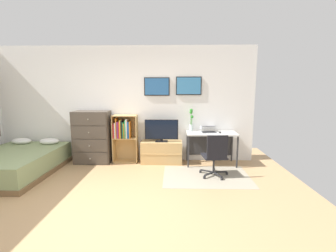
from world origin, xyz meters
TOP-DOWN VIEW (x-y plane):
  - ground_plane at (0.00, 0.00)m, footprint 7.20×7.20m
  - wall_back_with_posters at (0.02, 2.43)m, footprint 6.12×0.09m
  - area_rug at (1.83, 1.32)m, footprint 1.70×1.20m
  - bed at (-2.05, 1.36)m, footprint 1.52×2.03m
  - dresser at (-0.72, 2.15)m, footprint 0.82×0.46m
  - bookshelf at (0.01, 2.21)m, footprint 0.57×0.30m
  - tv_stand at (0.89, 2.17)m, footprint 0.94×0.41m
  - television at (0.89, 2.15)m, footprint 0.76×0.16m
  - desk at (2.03, 2.17)m, footprint 1.13×0.55m
  - office_chair at (1.99, 1.29)m, footprint 0.57×0.58m
  - laptop at (1.97, 2.18)m, footprint 0.37×0.40m
  - computer_mouse at (2.21, 2.06)m, footprint 0.06×0.10m
  - bamboo_vase at (1.58, 2.27)m, footprint 0.10×0.10m
  - wine_glass at (1.78, 2.00)m, footprint 0.07×0.07m

SIDE VIEW (x-z plane):
  - ground_plane at x=0.00m, z-range 0.00..0.00m
  - area_rug at x=1.83m, z-range 0.00..0.01m
  - bed at x=-2.05m, z-range -0.06..0.53m
  - tv_stand at x=0.89m, z-range 0.00..0.51m
  - office_chair at x=1.99m, z-range 0.03..0.89m
  - desk at x=2.03m, z-range 0.23..0.97m
  - dresser at x=-0.72m, z-range 0.00..1.21m
  - bookshelf at x=0.01m, z-range 0.11..1.23m
  - computer_mouse at x=2.21m, z-range 0.74..0.77m
  - television at x=0.89m, z-range 0.51..1.02m
  - laptop at x=1.97m, z-range 0.72..0.88m
  - wine_glass at x=1.78m, z-range 0.78..0.96m
  - bamboo_vase at x=1.58m, z-range 0.74..1.26m
  - wall_back_with_posters at x=0.02m, z-range 0.01..2.71m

